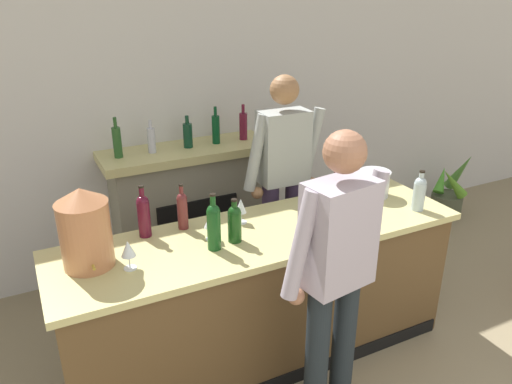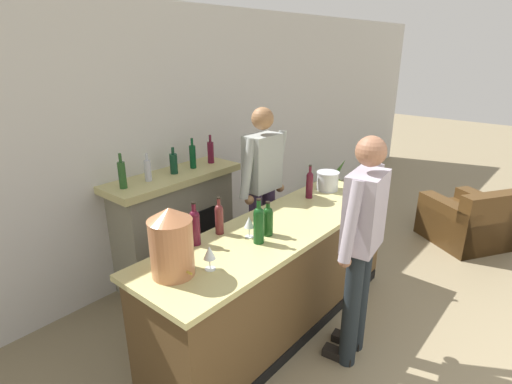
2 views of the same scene
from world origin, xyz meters
TOP-DOWN VIEW (x-y plane):
  - wall_back_panel at (0.00, 4.11)m, footprint 12.00×0.07m
  - bar_counter at (-0.16, 2.53)m, footprint 2.63×0.74m
  - fireplace_stone at (-0.20, 3.85)m, footprint 1.42×0.52m
  - potted_plant_corner at (2.76, 3.66)m, footprint 0.44×0.43m
  - person_customer at (-0.09, 1.85)m, footprint 0.65×0.35m
  - person_bartender at (0.30, 3.09)m, footprint 0.66×0.31m
  - copper_dispenser at (-1.20, 2.60)m, footprint 0.28×0.32m
  - ice_bucket_steel at (0.82, 2.67)m, footprint 0.23×0.23m
  - wine_bottle_port_short at (-0.51, 2.46)m, footprint 0.08×0.08m
  - wine_bottle_merlot_tall at (-0.37, 2.49)m, footprint 0.08×0.08m
  - wine_bottle_rose_blush at (0.94, 2.34)m, footprint 0.08×0.08m
  - wine_bottle_burgundy_dark at (0.52, 2.69)m, footprint 0.07×0.07m
  - wine_bottle_riesling_slim at (-0.59, 2.79)m, footprint 0.07×0.07m
  - wine_bottle_cabernet_heavy at (-0.83, 2.80)m, footprint 0.08×0.08m
  - wine_glass_front_right at (-0.49, 2.57)m, footprint 0.08×0.08m
  - wine_glass_back_row at (-0.23, 2.70)m, footprint 0.07×0.07m
  - wine_glass_mid_counter at (-1.01, 2.46)m, footprint 0.08×0.08m

SIDE VIEW (x-z plane):
  - potted_plant_corner at x=2.76m, z-range -0.12..0.59m
  - bar_counter at x=-0.16m, z-range 0.00..0.97m
  - fireplace_stone at x=-0.20m, z-range -0.15..1.32m
  - person_customer at x=-0.09m, z-range 0.10..1.89m
  - person_bartender at x=0.30m, z-range 0.10..1.92m
  - ice_bucket_steel at x=0.82m, z-range 0.97..1.16m
  - wine_glass_back_row at x=-0.23m, z-range 1.00..1.16m
  - wine_glass_mid_counter at x=-1.01m, z-range 1.00..1.17m
  - wine_glass_front_right at x=-0.49m, z-range 1.00..1.17m
  - wine_bottle_merlot_tall at x=-0.37m, z-range 0.96..1.23m
  - wine_bottle_rose_blush at x=0.94m, z-range 0.96..1.24m
  - wine_bottle_riesling_slim at x=-0.59m, z-range 0.95..1.25m
  - wine_bottle_burgundy_dark at x=0.52m, z-range 0.95..1.27m
  - wine_bottle_cabernet_heavy at x=-0.83m, z-range 0.95..1.28m
  - wine_bottle_port_short at x=-0.51m, z-range 0.95..1.30m
  - copper_dispenser at x=-1.20m, z-range 0.97..1.43m
  - wall_back_panel at x=0.00m, z-range 0.00..2.75m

